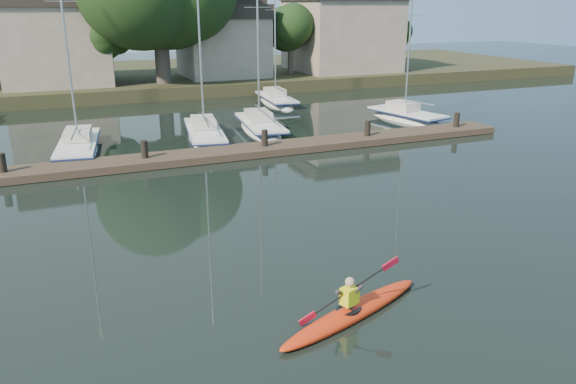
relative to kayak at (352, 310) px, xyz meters
name	(u,v)px	position (x,y,z in m)	size (l,w,h in m)	color
ground	(342,283)	(0.58, 1.61, -0.19)	(160.00, 160.00, 0.00)	black
kayak	(352,310)	(0.00, 0.00, 0.00)	(4.76, 2.25, 1.54)	#D84B10
dock	(208,155)	(0.58, 15.61, 0.02)	(34.00, 2.00, 1.80)	#4E382C
sailboat_1	(79,155)	(-5.17, 19.57, -0.36)	(2.97, 7.96, 12.71)	white
sailboat_2	(205,141)	(1.60, 20.05, -0.36)	(3.20, 8.38, 13.55)	white
sailboat_3	(260,134)	(5.18, 20.67, -0.37)	(2.91, 7.78, 12.24)	white
sailboat_4	(406,123)	(15.13, 20.01, -0.37)	(3.35, 6.98, 11.41)	white
sailboat_7	(276,106)	(9.63, 29.26, -0.36)	(2.66, 7.49, 11.82)	white
shore	(147,51)	(2.19, 41.90, 3.04)	(90.00, 25.25, 12.75)	#2C371B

